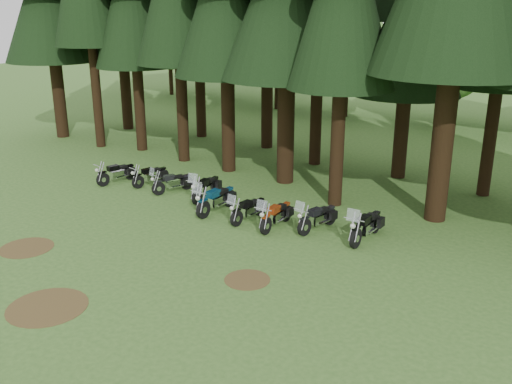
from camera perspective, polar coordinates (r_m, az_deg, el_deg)
ground at (r=19.82m, az=-12.34°, el=-5.63°), size 120.00×120.00×0.00m
decid_0 at (r=51.64m, az=-8.64°, el=16.04°), size 8.00×7.78×10.00m
decid_1 at (r=48.00m, az=-2.73°, el=15.96°), size 7.91×7.69×9.88m
decid_2 at (r=44.01m, az=2.34°, el=14.59°), size 6.72×6.53×8.40m
decid_3 at (r=41.50m, az=9.41°, el=13.52°), size 6.12×5.95×7.65m
decid_4 at (r=40.26m, az=18.40°, el=12.49°), size 5.93×5.76×7.41m
dirt_patch_0 at (r=20.99m, az=-21.96°, el=-5.19°), size 1.80×1.80×0.01m
dirt_patch_1 at (r=17.37m, az=-0.89°, el=-8.75°), size 1.40×1.40×0.01m
dirt_patch_2 at (r=16.95m, az=-20.13°, el=-10.74°), size 2.20×2.20×0.01m
motorcycle_0 at (r=27.01m, az=-13.74°, el=1.80°), size 0.45×2.09×0.85m
motorcycle_1 at (r=26.38m, az=-10.49°, el=1.57°), size 0.40×1.99×0.81m
motorcycle_2 at (r=25.19m, az=-8.35°, el=0.91°), size 0.90×1.99×1.27m
motorcycle_3 at (r=24.12m, az=-5.02°, el=0.36°), size 0.72×2.26×1.42m
motorcycle_4 at (r=22.57m, az=-4.00°, el=-0.82°), size 0.45×2.39×1.51m
motorcycle_5 at (r=21.67m, az=-0.75°, el=-1.81°), size 0.42×2.07×1.30m
motorcycle_6 at (r=21.02m, az=2.02°, el=-2.40°), size 0.47×2.20×1.38m
motorcycle_7 at (r=20.91m, az=6.17°, el=-2.63°), size 0.61×2.17×1.36m
motorcycle_8 at (r=20.27m, az=10.93°, el=-3.44°), size 0.44×2.36×1.49m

